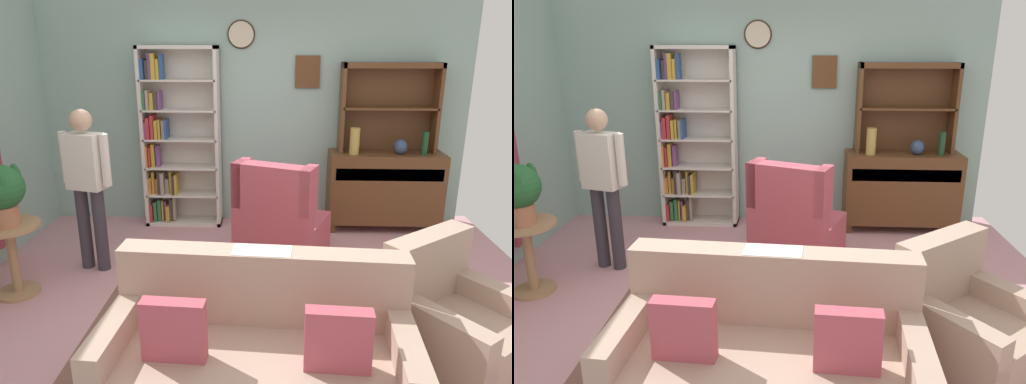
% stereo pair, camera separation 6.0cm
% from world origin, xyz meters
% --- Properties ---
extents(ground_plane, '(5.40, 4.60, 0.02)m').
position_xyz_m(ground_plane, '(0.00, 0.00, -0.01)').
color(ground_plane, '#C68C93').
extents(wall_back, '(5.00, 0.09, 2.80)m').
position_xyz_m(wall_back, '(0.00, 2.13, 1.41)').
color(wall_back, '#93B7AD').
rests_on(wall_back, ground_plane).
extents(area_rug, '(2.75, 1.89, 0.01)m').
position_xyz_m(area_rug, '(0.20, -0.30, 0.00)').
color(area_rug, brown).
rests_on(area_rug, ground_plane).
extents(bookshelf, '(0.90, 0.30, 2.10)m').
position_xyz_m(bookshelf, '(-0.93, 1.94, 1.03)').
color(bookshelf, silver).
rests_on(bookshelf, ground_plane).
extents(sideboard, '(1.30, 0.45, 0.92)m').
position_xyz_m(sideboard, '(1.54, 1.86, 0.51)').
color(sideboard, brown).
rests_on(sideboard, ground_plane).
extents(sideboard_hutch, '(1.10, 0.26, 1.00)m').
position_xyz_m(sideboard_hutch, '(1.54, 1.97, 1.56)').
color(sideboard_hutch, brown).
rests_on(sideboard_hutch, sideboard).
extents(vase_tall, '(0.11, 0.11, 0.30)m').
position_xyz_m(vase_tall, '(1.15, 1.78, 1.07)').
color(vase_tall, tan).
rests_on(vase_tall, sideboard).
extents(vase_round, '(0.15, 0.15, 0.17)m').
position_xyz_m(vase_round, '(1.67, 1.79, 1.01)').
color(vase_round, '#33476B').
rests_on(vase_round, sideboard).
extents(bottle_wine, '(0.07, 0.07, 0.27)m').
position_xyz_m(bottle_wine, '(1.93, 1.77, 1.05)').
color(bottle_wine, '#194223').
rests_on(bottle_wine, sideboard).
extents(couch_floral, '(1.85, 0.96, 0.90)m').
position_xyz_m(couch_floral, '(0.16, -1.11, 0.31)').
color(couch_floral, tan).
rests_on(couch_floral, ground_plane).
extents(armchair_floral, '(1.07, 1.07, 0.88)m').
position_xyz_m(armchair_floral, '(1.47, -0.69, 0.29)').
color(armchair_floral, tan).
rests_on(armchair_floral, ground_plane).
extents(wingback_chair, '(1.02, 1.03, 1.05)m').
position_xyz_m(wingback_chair, '(0.31, 0.91, 0.38)').
color(wingback_chair, '#B74C5B').
rests_on(wingback_chair, ground_plane).
extents(plant_stand, '(0.52, 0.52, 0.65)m').
position_xyz_m(plant_stand, '(-2.00, 0.14, 0.40)').
color(plant_stand, '#A87F56').
rests_on(plant_stand, ground_plane).
extents(potted_plant_large, '(0.38, 0.38, 0.52)m').
position_xyz_m(potted_plant_large, '(-1.99, 0.12, 0.96)').
color(potted_plant_large, '#AD6B4C').
rests_on(potted_plant_large, plant_stand).
extents(person_reading, '(0.52, 0.28, 1.56)m').
position_xyz_m(person_reading, '(-1.50, 0.67, 0.91)').
color(person_reading, '#38333D').
rests_on(person_reading, ground_plane).
extents(coffee_table, '(0.80, 0.50, 0.42)m').
position_xyz_m(coffee_table, '(0.28, -0.20, 0.35)').
color(coffee_table, brown).
rests_on(coffee_table, ground_plane).
extents(book_stack, '(0.19, 0.11, 0.05)m').
position_xyz_m(book_stack, '(0.14, -0.17, 0.44)').
color(book_stack, '#B22D33').
rests_on(book_stack, coffee_table).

